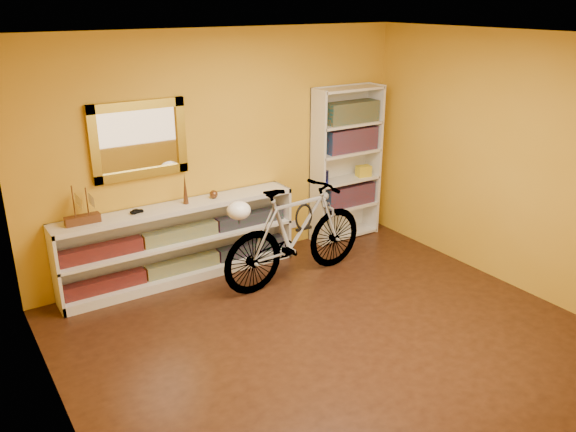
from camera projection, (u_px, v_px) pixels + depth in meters
floor at (330, 337)px, 5.27m from camera, size 4.50×4.00×0.01m
ceiling at (339, 37)px, 4.35m from camera, size 4.50×4.00×0.01m
back_wall at (224, 151)px, 6.39m from camera, size 4.50×0.01×2.60m
left_wall at (47, 265)px, 3.67m from camera, size 0.01×4.00×2.60m
right_wall at (510, 162)px, 5.95m from camera, size 0.01×4.00×2.60m
gilt_mirror at (139, 140)px, 5.79m from camera, size 0.98×0.06×0.78m
wall_socket at (293, 224)px, 7.20m from camera, size 0.09×0.02×0.09m
console_unit at (181, 243)px, 6.22m from camera, size 2.60×0.35×0.85m
cd_row_lower at (183, 265)px, 6.30m from camera, size 2.50×0.13×0.14m
cd_row_upper at (181, 234)px, 6.17m from camera, size 2.50×0.13×0.14m
model_ship at (81, 204)px, 5.51m from camera, size 0.33×0.13×0.39m
toy_car at (137, 213)px, 5.85m from camera, size 0.00×0.01×0.00m
bronze_ornament at (185, 189)px, 6.06m from camera, size 0.06×0.06×0.33m
decorative_orb at (214, 194)px, 6.27m from camera, size 0.09×0.09×0.09m
bookcase at (346, 164)px, 7.19m from camera, size 0.90×0.30×1.90m
book_row_a at (348, 195)px, 7.36m from camera, size 0.70×0.22×0.26m
book_row_b at (350, 139)px, 7.11m from camera, size 0.70×0.22×0.28m
book_row_c at (351, 112)px, 6.99m from camera, size 0.70×0.22×0.25m
travel_mug at (326, 177)px, 7.05m from camera, size 0.07×0.07×0.16m
red_tin at (333, 116)px, 6.89m from camera, size 0.17×0.17×0.20m
yellow_bag at (364, 171)px, 7.32m from camera, size 0.19×0.14×0.14m
bicycle at (296, 233)px, 6.18m from camera, size 0.60×1.85×1.07m
helmet at (239, 210)px, 5.64m from camera, size 0.24×0.23×0.18m
u_lock at (304, 217)px, 6.18m from camera, size 0.22×0.02×0.22m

